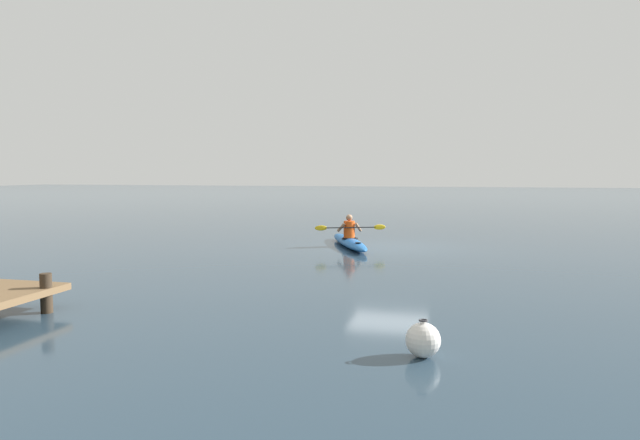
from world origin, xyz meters
The scene contains 4 objects.
ground_plane centered at (0.00, 0.00, 0.00)m, with size 160.00×160.00×0.00m, color #283D4C.
kayak centered at (1.30, 0.12, 0.15)m, with size 2.27×4.29×0.29m.
kayaker centered at (1.30, 0.12, 0.61)m, with size 2.17×0.95×0.76m.
mooring_buoy_white_far centered at (-1.82, 10.96, 0.23)m, with size 0.46×0.46×0.50m.
Camera 1 is at (-2.29, 18.39, 2.42)m, focal length 32.08 mm.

